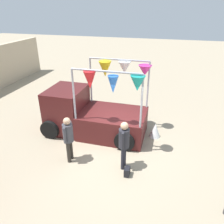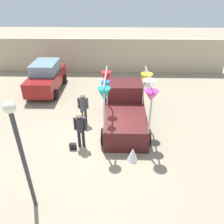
% 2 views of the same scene
% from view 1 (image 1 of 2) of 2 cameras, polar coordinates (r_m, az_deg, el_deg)
% --- Properties ---
extents(ground_plane, '(60.00, 60.00, 0.00)m').
position_cam_1_polar(ground_plane, '(8.21, 0.78, -10.07)').
color(ground_plane, gray).
extents(vendor_truck, '(2.43, 4.13, 2.95)m').
position_cam_1_polar(vendor_truck, '(9.04, -5.87, -0.05)').
color(vendor_truck, '#4C1919').
rests_on(vendor_truck, ground).
extents(person_customer, '(0.53, 0.34, 1.69)m').
position_cam_1_polar(person_customer, '(6.90, 3.15, -7.60)').
color(person_customer, black).
rests_on(person_customer, ground).
extents(person_vendor, '(0.53, 0.34, 1.66)m').
position_cam_1_polar(person_vendor, '(7.34, -11.37, -6.06)').
color(person_vendor, '#2D2823').
rests_on(person_vendor, ground).
extents(handbag, '(0.28, 0.16, 0.28)m').
position_cam_1_polar(handbag, '(7.14, 3.96, -15.25)').
color(handbag, black).
rests_on(handbag, ground).
extents(folded_kite_bundle_white, '(0.44, 0.44, 0.60)m').
position_cam_1_polar(folded_kite_bundle_white, '(9.02, 11.21, -4.69)').
color(folded_kite_bundle_white, white).
rests_on(folded_kite_bundle_white, ground).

